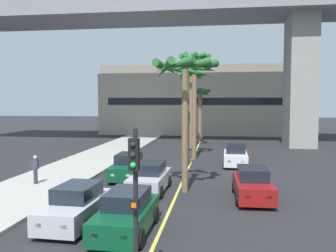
{
  "coord_description": "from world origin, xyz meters",
  "views": [
    {
      "loc": [
        2.1,
        -1.05,
        4.85
      ],
      "look_at": [
        0.0,
        14.0,
        3.8
      ],
      "focal_mm": 38.43,
      "sensor_mm": 36.0,
      "label": 1
    }
  ],
  "objects_px": {
    "palm_tree_farthest_median": "(200,101)",
    "palm_tree_far_median": "(191,88)",
    "palm_tree_near_median": "(186,78)",
    "car_queue_front": "(235,156)",
    "car_queue_fourth": "(253,185)",
    "car_queue_sixth": "(150,178)",
    "palm_tree_mid_median": "(195,73)",
    "car_queue_second": "(128,167)",
    "car_queue_fifth": "(77,206)",
    "pedestrian_near_crosswalk": "(35,169)",
    "traffic_light_median_far": "(188,130)",
    "car_queue_third": "(127,214)",
    "traffic_light_median_near": "(135,191)"
  },
  "relations": [
    {
      "from": "car_queue_sixth",
      "to": "car_queue_front",
      "type": "bearing_deg",
      "value": 60.3
    },
    {
      "from": "traffic_light_median_far",
      "to": "palm_tree_farthest_median",
      "type": "distance_m",
      "value": 16.53
    },
    {
      "from": "car_queue_sixth",
      "to": "palm_tree_mid_median",
      "type": "distance_m",
      "value": 13.07
    },
    {
      "from": "pedestrian_near_crosswalk",
      "to": "palm_tree_near_median",
      "type": "bearing_deg",
      "value": -0.81
    },
    {
      "from": "palm_tree_far_median",
      "to": "palm_tree_near_median",
      "type": "bearing_deg",
      "value": -86.79
    },
    {
      "from": "palm_tree_near_median",
      "to": "palm_tree_farthest_median",
      "type": "relative_size",
      "value": 1.11
    },
    {
      "from": "car_queue_second",
      "to": "car_queue_third",
      "type": "height_order",
      "value": "same"
    },
    {
      "from": "car_queue_sixth",
      "to": "palm_tree_far_median",
      "type": "xyz_separation_m",
      "value": [
        0.88,
        18.25,
        5.52
      ]
    },
    {
      "from": "car_queue_second",
      "to": "palm_tree_near_median",
      "type": "bearing_deg",
      "value": -36.87
    },
    {
      "from": "palm_tree_far_median",
      "to": "palm_tree_farthest_median",
      "type": "distance_m",
      "value": 6.29
    },
    {
      "from": "palm_tree_mid_median",
      "to": "palm_tree_farthest_median",
      "type": "height_order",
      "value": "palm_tree_mid_median"
    },
    {
      "from": "car_queue_sixth",
      "to": "palm_tree_near_median",
      "type": "relative_size",
      "value": 0.58
    },
    {
      "from": "car_queue_third",
      "to": "car_queue_front",
      "type": "bearing_deg",
      "value": 72.55
    },
    {
      "from": "car_queue_front",
      "to": "palm_tree_near_median",
      "type": "height_order",
      "value": "palm_tree_near_median"
    },
    {
      "from": "car_queue_second",
      "to": "pedestrian_near_crosswalk",
      "type": "distance_m",
      "value": 5.48
    },
    {
      "from": "car_queue_third",
      "to": "traffic_light_median_near",
      "type": "relative_size",
      "value": 0.98
    },
    {
      "from": "car_queue_second",
      "to": "car_queue_sixth",
      "type": "distance_m",
      "value": 3.6
    },
    {
      "from": "car_queue_second",
      "to": "palm_tree_mid_median",
      "type": "bearing_deg",
      "value": 66.39
    },
    {
      "from": "palm_tree_mid_median",
      "to": "car_queue_fourth",
      "type": "bearing_deg",
      "value": -72.97
    },
    {
      "from": "traffic_light_median_far",
      "to": "palm_tree_mid_median",
      "type": "distance_m",
      "value": 5.53
    },
    {
      "from": "car_queue_fourth",
      "to": "palm_tree_farthest_median",
      "type": "height_order",
      "value": "palm_tree_farthest_median"
    },
    {
      "from": "car_queue_fifth",
      "to": "pedestrian_near_crosswalk",
      "type": "height_order",
      "value": "pedestrian_near_crosswalk"
    },
    {
      "from": "car_queue_front",
      "to": "palm_tree_mid_median",
      "type": "height_order",
      "value": "palm_tree_mid_median"
    },
    {
      "from": "car_queue_front",
      "to": "car_queue_fourth",
      "type": "xyz_separation_m",
      "value": [
        0.4,
        -9.38,
        0.0
      ]
    },
    {
      "from": "palm_tree_mid_median",
      "to": "pedestrian_near_crosswalk",
      "type": "xyz_separation_m",
      "value": [
        -8.33,
        -10.99,
        -6.14
      ]
    },
    {
      "from": "car_queue_sixth",
      "to": "palm_tree_near_median",
      "type": "distance_m",
      "value": 5.69
    },
    {
      "from": "car_queue_third",
      "to": "car_queue_sixth",
      "type": "bearing_deg",
      "value": 92.8
    },
    {
      "from": "car_queue_front",
      "to": "car_queue_fourth",
      "type": "distance_m",
      "value": 9.39
    },
    {
      "from": "palm_tree_farthest_median",
      "to": "palm_tree_far_median",
      "type": "bearing_deg",
      "value": -95.5
    },
    {
      "from": "car_queue_fifth",
      "to": "palm_tree_mid_median",
      "type": "xyz_separation_m",
      "value": [
        3.55,
        16.68,
        6.42
      ]
    },
    {
      "from": "car_queue_second",
      "to": "car_queue_third",
      "type": "bearing_deg",
      "value": -76.18
    },
    {
      "from": "car_queue_sixth",
      "to": "traffic_light_median_near",
      "type": "bearing_deg",
      "value": -81.06
    },
    {
      "from": "car_queue_sixth",
      "to": "palm_tree_far_median",
      "type": "distance_m",
      "value": 19.09
    },
    {
      "from": "car_queue_second",
      "to": "traffic_light_median_far",
      "type": "relative_size",
      "value": 0.98
    },
    {
      "from": "palm_tree_mid_median",
      "to": "palm_tree_far_median",
      "type": "xyz_separation_m",
      "value": [
        -0.78,
        6.99,
        -0.89
      ]
    },
    {
      "from": "car_queue_front",
      "to": "car_queue_third",
      "type": "height_order",
      "value": "same"
    },
    {
      "from": "car_queue_fourth",
      "to": "traffic_light_median_near",
      "type": "height_order",
      "value": "traffic_light_median_near"
    },
    {
      "from": "car_queue_third",
      "to": "car_queue_sixth",
      "type": "relative_size",
      "value": 1.0
    },
    {
      "from": "car_queue_third",
      "to": "car_queue_sixth",
      "type": "distance_m",
      "value": 6.1
    },
    {
      "from": "car_queue_sixth",
      "to": "palm_tree_farthest_median",
      "type": "bearing_deg",
      "value": 86.56
    },
    {
      "from": "traffic_light_median_far",
      "to": "palm_tree_near_median",
      "type": "xyz_separation_m",
      "value": [
        0.5,
        -7.81,
        3.37
      ]
    },
    {
      "from": "palm_tree_far_median",
      "to": "pedestrian_near_crosswalk",
      "type": "distance_m",
      "value": 20.19
    },
    {
      "from": "car_queue_third",
      "to": "traffic_light_median_near",
      "type": "bearing_deg",
      "value": -72.85
    },
    {
      "from": "car_queue_fourth",
      "to": "palm_tree_mid_median",
      "type": "xyz_separation_m",
      "value": [
        -3.68,
        12.0,
        6.42
      ]
    },
    {
      "from": "car_queue_fourth",
      "to": "traffic_light_median_far",
      "type": "bearing_deg",
      "value": 114.35
    },
    {
      "from": "car_queue_fourth",
      "to": "palm_tree_mid_median",
      "type": "bearing_deg",
      "value": 107.03
    },
    {
      "from": "car_queue_second",
      "to": "traffic_light_median_far",
      "type": "bearing_deg",
      "value": 55.94
    },
    {
      "from": "car_queue_third",
      "to": "car_queue_fifth",
      "type": "bearing_deg",
      "value": 163.09
    },
    {
      "from": "car_queue_front",
      "to": "pedestrian_near_crosswalk",
      "type": "height_order",
      "value": "pedestrian_near_crosswalk"
    },
    {
      "from": "car_queue_fifth",
      "to": "traffic_light_median_far",
      "type": "bearing_deg",
      "value": 76.2
    }
  ]
}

